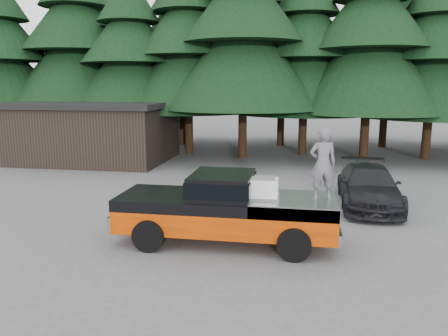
% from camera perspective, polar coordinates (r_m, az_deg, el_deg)
% --- Properties ---
extents(ground, '(120.00, 120.00, 0.00)m').
position_cam_1_polar(ground, '(11.99, -1.90, -9.88)').
color(ground, '#4A4B4D').
rests_on(ground, ground).
extents(pickup_truck, '(6.00, 2.04, 1.33)m').
position_cam_1_polar(pickup_truck, '(11.90, 0.25, -6.65)').
color(pickup_truck, '#D33B00').
rests_on(pickup_truck, ground).
extents(truck_cab, '(1.66, 1.90, 0.59)m').
position_cam_1_polar(truck_cab, '(11.67, -0.23, -2.13)').
color(truck_cab, black).
rests_on(truck_cab, pickup_truck).
extents(air_compressor, '(0.73, 0.61, 0.50)m').
position_cam_1_polar(air_compressor, '(11.37, 5.23, -2.76)').
color(air_compressor, silver).
rests_on(air_compressor, pickup_truck).
extents(man_on_bed, '(0.75, 0.56, 1.86)m').
position_cam_1_polar(man_on_bed, '(11.38, 12.78, 0.54)').
color(man_on_bed, '#57555D').
rests_on(man_on_bed, pickup_truck).
extents(parked_car, '(2.10, 4.92, 1.41)m').
position_cam_1_polar(parked_car, '(16.31, 18.36, -2.24)').
color(parked_car, black).
rests_on(parked_car, ground).
extents(utility_building, '(8.40, 6.40, 3.30)m').
position_cam_1_polar(utility_building, '(25.74, -16.34, 4.65)').
color(utility_building, black).
rests_on(utility_building, ground).
extents(treeline, '(60.15, 16.05, 17.50)m').
position_cam_1_polar(treeline, '(28.46, 6.26, 17.80)').
color(treeline, black).
rests_on(treeline, ground).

